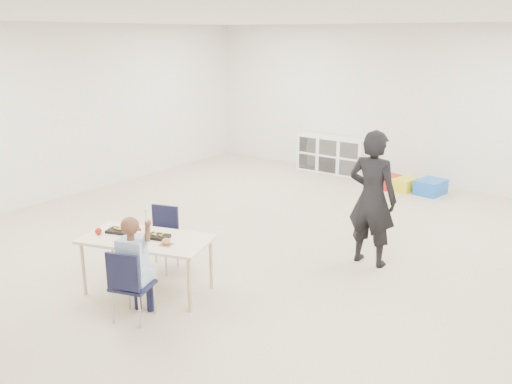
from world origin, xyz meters
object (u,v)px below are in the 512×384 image
Objects in this scene: child at (131,263)px; cubby_shelf at (332,155)px; adult at (372,198)px; table at (148,264)px; chair_near at (133,284)px.

child is 6.31m from cubby_shelf.
cubby_shelf is 4.43m from adult.
table is 0.63m from child.
child is at bearing -78.63° from cubby_shelf.
cubby_shelf is 0.87× the size of adult.
child is (0.00, 0.00, 0.21)m from chair_near.
table is 1.04× the size of cubby_shelf.
cubby_shelf is at bearing -55.11° from adult.
cubby_shelf reaches higher than table.
child reaches higher than table.
table is at bearing -80.74° from cubby_shelf.
cubby_shelf is at bearing 83.40° from child.
chair_near is 0.45× the size of adult.
adult is at bearing 46.07° from child.
adult reaches higher than child.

